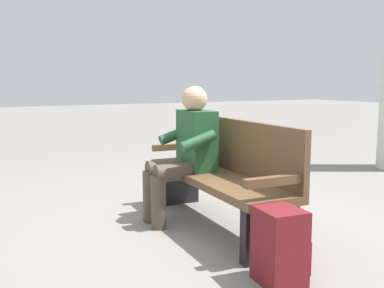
% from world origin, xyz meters
% --- Properties ---
extents(ground_plane, '(40.00, 40.00, 0.00)m').
position_xyz_m(ground_plane, '(0.00, 0.00, 0.00)').
color(ground_plane, gray).
extents(bench_near, '(1.82, 0.58, 0.90)m').
position_xyz_m(bench_near, '(-0.00, -0.07, 0.46)').
color(bench_near, brown).
rests_on(bench_near, ground).
extents(person_seated, '(0.59, 0.59, 1.18)m').
position_xyz_m(person_seated, '(0.26, 0.15, 0.63)').
color(person_seated, '#23512D').
rests_on(person_seated, ground).
extents(backpack, '(0.31, 0.31, 0.47)m').
position_xyz_m(backpack, '(-1.10, 0.20, 0.23)').
color(backpack, maroon).
rests_on(backpack, ground).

